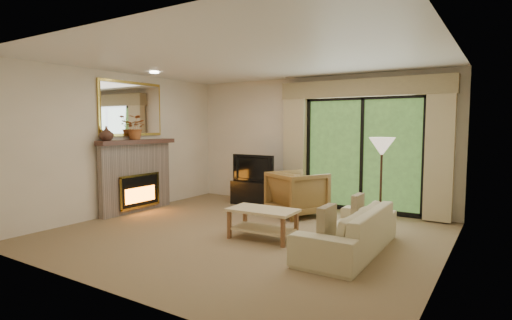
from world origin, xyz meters
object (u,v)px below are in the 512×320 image
Objects in this scene: coffee_table at (263,224)px; media_console at (255,193)px; armchair at (297,193)px; sofa at (348,229)px.

media_console is at bearing 122.10° from coffee_table.
media_console is 2.50m from coffee_table.
armchair reaches higher than sofa.
sofa is at bearing 2.55° from coffee_table.
sofa is (2.67, -1.94, 0.05)m from media_console.
armchair is (1.17, -0.42, 0.16)m from media_console.
armchair is 2.13m from sofa.
coffee_table is (1.43, -2.05, -0.02)m from media_console.
armchair is 0.91× the size of coffee_table.
sofa is at bearing 161.42° from armchair.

